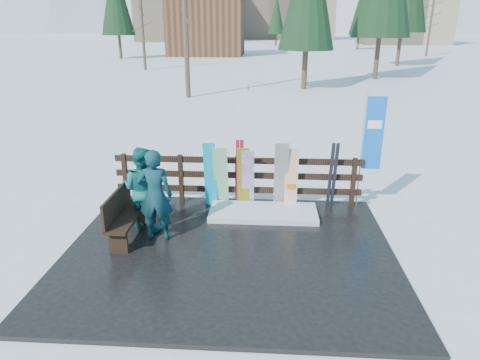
# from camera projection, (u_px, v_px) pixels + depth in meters

# --- Properties ---
(ground) EXTENTS (700.00, 700.00, 0.00)m
(ground) POSITION_uv_depth(u_px,v_px,m) (229.00, 254.00, 7.89)
(ground) COLOR white
(ground) RESTS_ON ground
(deck) EXTENTS (6.00, 5.00, 0.08)m
(deck) POSITION_uv_depth(u_px,v_px,m) (229.00, 252.00, 7.88)
(deck) COLOR black
(deck) RESTS_ON ground
(fence) EXTENTS (5.60, 0.10, 1.15)m
(fence) POSITION_uv_depth(u_px,v_px,m) (237.00, 177.00, 9.70)
(fence) COLOR black
(fence) RESTS_ON deck
(snow_patch) EXTENTS (2.32, 1.00, 0.12)m
(snow_patch) POSITION_uv_depth(u_px,v_px,m) (263.00, 212.00, 9.31)
(snow_patch) COLOR white
(snow_patch) RESTS_ON deck
(bench) EXTENTS (0.40, 1.50, 0.97)m
(bench) POSITION_uv_depth(u_px,v_px,m) (123.00, 213.00, 8.17)
(bench) COLOR black
(bench) RESTS_ON deck
(snowboard_0) EXTENTS (0.27, 0.28, 1.54)m
(snowboard_0) POSITION_uv_depth(u_px,v_px,m) (210.00, 175.00, 9.49)
(snowboard_0) COLOR #08ADD5
(snowboard_0) RESTS_ON deck
(snowboard_1) EXTENTS (0.31, 0.40, 1.45)m
(snowboard_1) POSITION_uv_depth(u_px,v_px,m) (221.00, 177.00, 9.49)
(snowboard_1) COLOR white
(snowboard_1) RESTS_ON deck
(snowboard_2) EXTENTS (0.27, 0.37, 1.45)m
(snowboard_2) POSITION_uv_depth(u_px,v_px,m) (244.00, 177.00, 9.46)
(snowboard_2) COLOR #DCDE0B
(snowboard_2) RESTS_ON deck
(snowboard_3) EXTENTS (0.27, 0.40, 1.39)m
(snowboard_3) POSITION_uv_depth(u_px,v_px,m) (248.00, 179.00, 9.47)
(snowboard_3) COLOR white
(snowboard_3) RESTS_ON deck
(snowboard_4) EXTENTS (0.30, 0.40, 1.57)m
(snowboard_4) POSITION_uv_depth(u_px,v_px,m) (281.00, 176.00, 9.39)
(snowboard_4) COLOR black
(snowboard_4) RESTS_ON deck
(snowboard_5) EXTENTS (0.29, 0.19, 1.42)m
(snowboard_5) POSITION_uv_depth(u_px,v_px,m) (291.00, 179.00, 9.40)
(snowboard_5) COLOR white
(snowboard_5) RESTS_ON deck
(ski_pair_a) EXTENTS (0.16, 0.19, 1.59)m
(ski_pair_a) POSITION_uv_depth(u_px,v_px,m) (240.00, 173.00, 9.51)
(ski_pair_a) COLOR maroon
(ski_pair_a) RESTS_ON deck
(ski_pair_b) EXTENTS (0.17, 0.31, 1.57)m
(ski_pair_b) POSITION_uv_depth(u_px,v_px,m) (332.00, 176.00, 9.39)
(ski_pair_b) COLOR black
(ski_pair_b) RESTS_ON deck
(rental_flag) EXTENTS (0.45, 0.04, 2.60)m
(rental_flag) POSITION_uv_depth(u_px,v_px,m) (371.00, 138.00, 9.25)
(rental_flag) COLOR silver
(rental_flag) RESTS_ON deck
(person_front) EXTENTS (0.67, 0.46, 1.79)m
(person_front) POSITION_uv_depth(u_px,v_px,m) (155.00, 195.00, 8.01)
(person_front) COLOR #0F4A43
(person_front) RESTS_ON deck
(person_back) EXTENTS (0.96, 0.83, 1.70)m
(person_back) POSITION_uv_depth(u_px,v_px,m) (143.00, 189.00, 8.46)
(person_back) COLOR #116363
(person_back) RESTS_ON deck
(resort_buildings) EXTENTS (73.00, 87.60, 22.60)m
(resort_buildings) POSITION_uv_depth(u_px,v_px,m) (272.00, 2.00, 112.73)
(resort_buildings) COLOR tan
(resort_buildings) RESTS_ON ground
(trees) EXTENTS (42.17, 68.80, 13.20)m
(trees) POSITION_uv_depth(u_px,v_px,m) (291.00, 8.00, 49.99)
(trees) COLOR #382B1E
(trees) RESTS_ON ground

